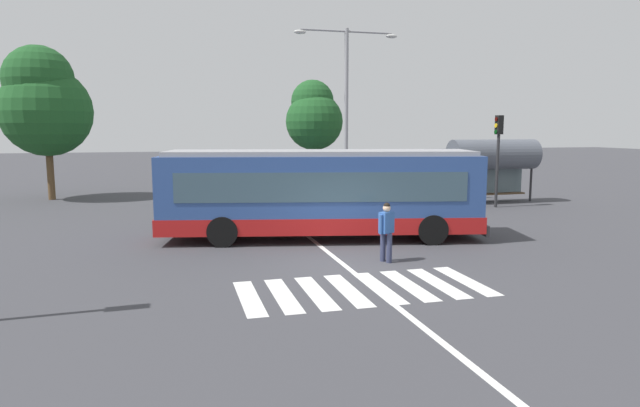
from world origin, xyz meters
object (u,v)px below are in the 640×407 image
at_px(parked_car_blue, 300,183).
at_px(traffic_light_far_corner, 498,146).
at_px(pedestrian_crossing_street, 386,229).
at_px(twin_arm_street_lamp, 346,96).
at_px(bus_stop_shelter, 493,156).
at_px(city_transit_bus, 321,193).
at_px(parked_car_white, 252,184).
at_px(parked_car_teal, 205,186).
at_px(background_tree_right, 314,116).
at_px(background_tree_left, 44,102).

height_order(parked_car_blue, traffic_light_far_corner, traffic_light_far_corner).
bearing_deg(pedestrian_crossing_street, twin_arm_street_lamp, 77.62).
height_order(parked_car_blue, bus_stop_shelter, bus_stop_shelter).
relative_size(city_transit_bus, parked_car_white, 2.48).
bearing_deg(parked_car_blue, traffic_light_far_corner, -37.99).
relative_size(parked_car_white, traffic_light_far_corner, 1.02).
xyz_separation_m(parked_car_teal, bus_stop_shelter, (14.26, -4.57, 1.65)).
height_order(city_transit_bus, bus_stop_shelter, bus_stop_shelter).
xyz_separation_m(parked_car_white, parked_car_blue, (2.63, -0.36, 0.00)).
distance_m(city_transit_bus, parked_car_white, 12.00).
xyz_separation_m(parked_car_teal, parked_car_blue, (5.22, 0.29, 0.00)).
bearing_deg(pedestrian_crossing_street, traffic_light_far_corner, 43.65).
bearing_deg(background_tree_right, twin_arm_street_lamp, -92.49).
relative_size(traffic_light_far_corner, background_tree_left, 0.55).
bearing_deg(background_tree_left, city_transit_bus, -50.87).
height_order(bus_stop_shelter, twin_arm_street_lamp, twin_arm_street_lamp).
distance_m(parked_car_white, background_tree_left, 11.67).
distance_m(parked_car_white, twin_arm_street_lamp, 7.28).
bearing_deg(parked_car_teal, pedestrian_crossing_street, -74.39).
xyz_separation_m(city_transit_bus, parked_car_teal, (-3.26, 11.30, -0.82)).
height_order(parked_car_teal, traffic_light_far_corner, traffic_light_far_corner).
height_order(pedestrian_crossing_street, traffic_light_far_corner, traffic_light_far_corner).
relative_size(traffic_light_far_corner, bus_stop_shelter, 0.94).
bearing_deg(parked_car_teal, parked_car_blue, 3.21).
bearing_deg(background_tree_left, parked_car_teal, -17.91).
bearing_deg(twin_arm_street_lamp, parked_car_blue, 115.75).
xyz_separation_m(parked_car_blue, twin_arm_street_lamp, (1.60, -3.32, 4.64)).
bearing_deg(background_tree_left, traffic_light_far_corner, -22.13).
bearing_deg(twin_arm_street_lamp, parked_car_white, 139.00).
bearing_deg(parked_car_blue, pedestrian_crossing_street, -93.86).
bearing_deg(city_transit_bus, parked_car_white, 93.19).
bearing_deg(background_tree_right, parked_car_white, -137.90).
xyz_separation_m(traffic_light_far_corner, background_tree_left, (-21.52, 8.75, 2.18)).
relative_size(city_transit_bus, background_tree_left, 1.39).
bearing_deg(parked_car_teal, traffic_light_far_corner, -24.54).
bearing_deg(city_transit_bus, pedestrian_crossing_street, -75.85).
bearing_deg(city_transit_bus, background_tree_right, 76.35).
distance_m(city_transit_bus, bus_stop_shelter, 12.92).
height_order(traffic_light_far_corner, bus_stop_shelter, traffic_light_far_corner).
xyz_separation_m(city_transit_bus, twin_arm_street_lamp, (3.57, 8.27, 3.82)).
bearing_deg(bus_stop_shelter, background_tree_right, 127.18).
height_order(pedestrian_crossing_street, bus_stop_shelter, bus_stop_shelter).
xyz_separation_m(city_transit_bus, bus_stop_shelter, (11.00, 6.73, 0.83)).
bearing_deg(background_tree_left, parked_car_white, -10.35).
distance_m(pedestrian_crossing_street, background_tree_right, 20.35).
distance_m(city_transit_bus, parked_car_blue, 11.78).
bearing_deg(background_tree_right, bus_stop_shelter, -52.82).
bearing_deg(parked_car_blue, bus_stop_shelter, -28.27).
bearing_deg(twin_arm_street_lamp, pedestrian_crossing_street, -102.38).
bearing_deg(twin_arm_street_lamp, bus_stop_shelter, -11.73).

